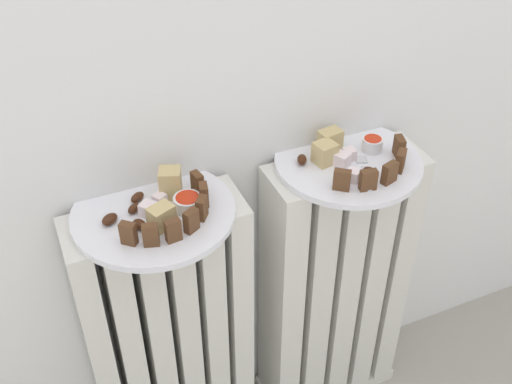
{
  "coord_description": "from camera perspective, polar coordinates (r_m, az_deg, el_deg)",
  "views": [
    {
      "loc": [
        -0.35,
        -0.53,
        1.34
      ],
      "look_at": [
        0.0,
        0.28,
        0.66
      ],
      "focal_mm": 43.79,
      "sensor_mm": 36.0,
      "label": 1
    }
  ],
  "objects": [
    {
      "name": "turkish_delight_left_1",
      "position": [
        1.06,
        -8.8,
        -0.66
      ],
      "size": [
        0.03,
        0.03,
        0.02
      ],
      "primitive_type": "cube",
      "rotation": [
        0.0,
        0.0,
        0.53
      ],
      "color": "white",
      "rests_on": "plate_left"
    },
    {
      "name": "dark_cake_slice_left_5",
      "position": [
        1.04,
        -4.79,
        -0.25
      ],
      "size": [
        0.02,
        0.03,
        0.04
      ],
      "primitive_type": "cube",
      "rotation": [
        0.0,
        0.0,
        1.34
      ],
      "color": "#56351E",
      "rests_on": "plate_left"
    },
    {
      "name": "radiator_left",
      "position": [
        1.3,
        -7.79,
        -13.66
      ],
      "size": [
        0.33,
        0.12,
        0.67
      ],
      "color": "silver",
      "rests_on": "ground_plane"
    },
    {
      "name": "jam_bowl_left",
      "position": [
        1.04,
        -6.25,
        -0.95
      ],
      "size": [
        0.05,
        0.05,
        0.03
      ],
      "color": "white",
      "rests_on": "plate_left"
    },
    {
      "name": "medjool_date_left_1",
      "position": [
        1.05,
        -11.1,
        -1.49
      ],
      "size": [
        0.03,
        0.03,
        0.01
      ],
      "primitive_type": "ellipsoid",
      "rotation": [
        0.0,
        0.0,
        0.65
      ],
      "color": "#3D1E0F",
      "rests_on": "plate_left"
    },
    {
      "name": "turkish_delight_right_0",
      "position": [
        1.15,
        7.88,
        2.94
      ],
      "size": [
        0.03,
        0.03,
        0.02
      ],
      "primitive_type": "cube",
      "rotation": [
        0.0,
        0.0,
        0.47
      ],
      "color": "white",
      "rests_on": "plate_right"
    },
    {
      "name": "jam_bowl_right",
      "position": [
        1.2,
        10.58,
        4.37
      ],
      "size": [
        0.04,
        0.04,
        0.03
      ],
      "color": "white",
      "rests_on": "plate_right"
    },
    {
      "name": "turkish_delight_right_2",
      "position": [
        1.17,
        8.49,
        3.43
      ],
      "size": [
        0.02,
        0.02,
        0.02
      ],
      "primitive_type": "cube",
      "rotation": [
        0.0,
        0.0,
        1.52
      ],
      "color": "white",
      "rests_on": "plate_right"
    },
    {
      "name": "marble_cake_slice_left_1",
      "position": [
        1.07,
        -7.83,
        0.84
      ],
      "size": [
        0.05,
        0.04,
        0.05
      ],
      "primitive_type": "cube",
      "rotation": [
        0.0,
        0.0,
        -0.37
      ],
      "color": "tan",
      "rests_on": "plate_left"
    },
    {
      "name": "medjool_date_left_2",
      "position": [
        1.07,
        -10.79,
        -0.48
      ],
      "size": [
        0.03,
        0.03,
        0.01
      ],
      "primitive_type": "ellipsoid",
      "rotation": [
        0.0,
        0.0,
        0.63
      ],
      "color": "#3D1E0F",
      "rests_on": "plate_left"
    },
    {
      "name": "dark_cake_slice_left_1",
      "position": [
        0.98,
        -9.6,
        -3.9
      ],
      "size": [
        0.03,
        0.02,
        0.04
      ],
      "primitive_type": "cube",
      "rotation": [
        0.0,
        0.0,
        -0.3
      ],
      "color": "#56351E",
      "rests_on": "plate_left"
    },
    {
      "name": "dark_cake_slice_left_0",
      "position": [
        0.98,
        -11.58,
        -3.74
      ],
      "size": [
        0.03,
        0.03,
        0.04
      ],
      "primitive_type": "cube",
      "rotation": [
        0.0,
        0.0,
        -0.71
      ],
      "color": "#56351E",
      "rests_on": "plate_left"
    },
    {
      "name": "medjool_date_left_0",
      "position": [
        1.04,
        -13.22,
        -2.43
      ],
      "size": [
        0.04,
        0.03,
        0.02
      ],
      "primitive_type": "ellipsoid",
      "rotation": [
        0.0,
        0.0,
        0.58
      ],
      "color": "#3D1E0F",
      "rests_on": "plate_left"
    },
    {
      "name": "marble_cake_slice_right_1",
      "position": [
        1.18,
        6.76,
        4.68
      ],
      "size": [
        0.05,
        0.04,
        0.04
      ],
      "primitive_type": "cube",
      "rotation": [
        0.0,
        0.0,
        0.15
      ],
      "color": "tan",
      "rests_on": "plate_right"
    },
    {
      "name": "medjool_date_right_0",
      "position": [
        1.13,
        10.4,
        1.84
      ],
      "size": [
        0.03,
        0.03,
        0.02
      ],
      "primitive_type": "ellipsoid",
      "rotation": [
        0.0,
        0.0,
        2.09
      ],
      "color": "#3D1E0F",
      "rests_on": "plate_right"
    },
    {
      "name": "turkish_delight_left_0",
      "position": [
        1.04,
        -9.84,
        -1.57
      ],
      "size": [
        0.03,
        0.03,
        0.02
      ],
      "primitive_type": "cube",
      "rotation": [
        0.0,
        0.0,
        0.72
      ],
      "color": "white",
      "rests_on": "plate_left"
    },
    {
      "name": "dark_cake_slice_left_2",
      "position": [
        0.98,
        -7.58,
        -3.5
      ],
      "size": [
        0.03,
        0.02,
        0.04
      ],
      "primitive_type": "cube",
      "rotation": [
        0.0,
        0.0,
        0.11
      ],
      "color": "#56351E",
      "rests_on": "plate_left"
    },
    {
      "name": "turkish_delight_right_1",
      "position": [
        1.11,
        8.89,
        1.5
      ],
      "size": [
        0.03,
        0.03,
        0.02
      ],
      "primitive_type": "cube",
      "rotation": [
        0.0,
        0.0,
        0.66
      ],
      "color": "white",
      "rests_on": "plate_right"
    },
    {
      "name": "marble_cake_slice_right_0",
      "position": [
        1.15,
        6.3,
        3.56
      ],
      "size": [
        0.04,
        0.04,
        0.04
      ],
      "primitive_type": "cube",
      "rotation": [
        0.0,
        0.0,
        0.19
      ],
      "color": "tan",
      "rests_on": "plate_right"
    },
    {
      "name": "dark_cake_slice_right_3",
      "position": [
        1.15,
        13.07,
        2.8
      ],
      "size": [
        0.03,
        0.03,
        0.04
      ],
      "primitive_type": "cube",
      "rotation": [
        0.0,
        0.0,
        0.8
      ],
      "color": "#56351E",
      "rests_on": "plate_right"
    },
    {
      "name": "radiator_right",
      "position": [
        1.4,
        7.13,
        -8.9
      ],
      "size": [
        0.33,
        0.12,
        0.67
      ],
      "color": "silver",
      "rests_on": "ground_plane"
    },
    {
      "name": "plate_left",
      "position": [
        1.06,
        -9.34,
        -1.87
      ],
      "size": [
        0.28,
        0.28,
        0.01
      ],
      "primitive_type": "cylinder",
      "color": "white",
      "rests_on": "radiator_left"
    },
    {
      "name": "dark_cake_slice_left_6",
      "position": [
        1.07,
        -5.38,
        0.82
      ],
      "size": [
        0.02,
        0.03,
        0.04
      ],
      "primitive_type": "cube",
      "rotation": [
        0.0,
        0.0,
        1.75
      ],
      "color": "#56351E",
      "rests_on": "plate_left"
    },
    {
      "name": "dark_cake_slice_right_4",
      "position": [
        1.19,
        12.94,
        4.04
      ],
      "size": [
        0.02,
        0.03,
        0.04
      ],
      "primitive_type": "cube",
      "rotation": [
        0.0,
        0.0,
        1.28
      ],
      "color": "#56351E",
      "rests_on": "plate_right"
    },
    {
      "name": "dark_cake_slice_right_1",
      "position": [
        1.09,
        10.22,
        1.08
      ],
      "size": [
        0.03,
        0.02,
        0.04
      ],
      "primitive_type": "cube",
      "rotation": [
        0.0,
        0.0,
        -0.18
      ],
      "color": "#56351E",
      "rests_on": "plate_right"
    },
    {
      "name": "fork",
      "position": [
        1.14,
        9.89,
        1.98
      ],
      "size": [
        0.05,
        0.1,
        0.0
      ],
      "color": "silver",
      "rests_on": "plate_right"
    },
    {
      "name": "dark_cake_slice_right_0",
      "position": [
        1.08,
        7.85,
        1.1
      ],
      "size": [
        0.03,
        0.03,
        0.04
      ],
      "primitive_type": "cube",
      "rotation": [
        0.0,
        0.0,
        -0.66
      ],
      "color": "#56351E",
      "rests_on": "plate_right"
    },
    {
      "name": "marble_cake_slice_left_0",
      "position": [
        1.01,
        -8.62,
        -2.28
      ],
      "size": [
        0.05,
        0.04,
        0.04
      ],
      "primitive_type": "cube",
      "rotation": [
        0.0,
        0.0,
        0.38
      ],
      "color": "tan",
      "rests_on": "plate_left"
    },
    {
      "name": "plate_right",
      "position": [
        1.18,
        8.41,
        2.76
      ],
      "size": [
        0.28,
        0.28,
        0.01
      ],
      "primitive_type": "cylinder",
      "color": "white",
      "rests_on": "radiator_right"
    },
    {
      "name": "medjool_date_right_1",
      "position": [
        1.15,
        4.22,
        2.98
      ],
      "size": [
        0.03,
        0.03,
        0.02
      ],
      "primitive_type": "ellipsoid",
      "rotation": [
        0.0,
        0.0,
        1.12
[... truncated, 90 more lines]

